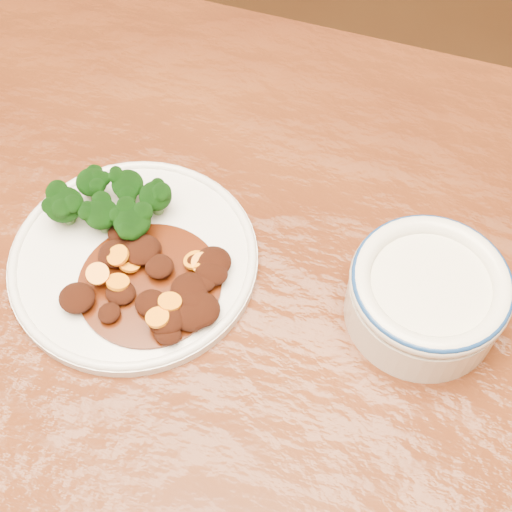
% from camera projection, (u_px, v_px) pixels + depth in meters
% --- Properties ---
extents(dining_table, '(1.50, 0.90, 0.75)m').
position_uv_depth(dining_table, '(174.00, 381.00, 0.69)').
color(dining_table, '#5C2910').
rests_on(dining_table, ground).
extents(dinner_plate, '(0.23, 0.23, 0.01)m').
position_uv_depth(dinner_plate, '(134.00, 259.00, 0.66)').
color(dinner_plate, silver).
rests_on(dinner_plate, dining_table).
extents(broccoli_florets, '(0.11, 0.08, 0.04)m').
position_uv_depth(broccoli_florets, '(109.00, 203.00, 0.66)').
color(broccoli_florets, '#598746').
rests_on(broccoli_florets, dinner_plate).
extents(mince_stew, '(0.14, 0.13, 0.03)m').
position_uv_depth(mince_stew, '(159.00, 282.00, 0.63)').
color(mince_stew, '#3E1206').
rests_on(mince_stew, dinner_plate).
extents(dip_bowl, '(0.14, 0.14, 0.06)m').
position_uv_depth(dip_bowl, '(427.00, 294.00, 0.61)').
color(dip_bowl, silver).
rests_on(dip_bowl, dining_table).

